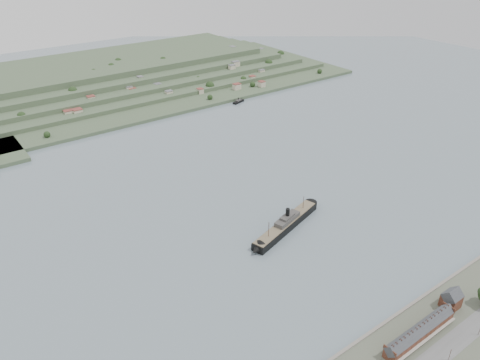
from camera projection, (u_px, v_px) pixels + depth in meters
ground at (253, 209)px, 392.92m from camera, size 1400.00×1400.00×0.00m
near_shore at (458, 352)px, 260.48m from camera, size 220.00×80.00×2.60m
terrace_row at (420, 332)px, 265.72m from camera, size 55.60×9.80×11.07m
gabled_building at (451, 299)px, 287.40m from camera, size 10.40×10.18×14.09m
far_peninsula at (103, 80)px, 679.47m from camera, size 760.00×309.00×30.00m
steamship at (284, 226)px, 364.55m from camera, size 86.46×33.66×21.23m
tugboat at (279, 230)px, 363.76m from camera, size 13.66×6.66×5.94m
ferry_east at (238, 101)px, 627.28m from camera, size 19.54×10.54×7.06m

